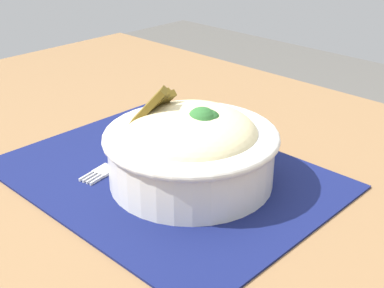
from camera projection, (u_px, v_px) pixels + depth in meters
name	position (u px, v px, depth m)	size (l,w,h in m)	color
table	(179.00, 225.00, 0.70)	(1.28, 0.84, 0.74)	olive
placemat	(166.00, 175.00, 0.67)	(0.40, 0.31, 0.00)	#11194C
bowl	(192.00, 146.00, 0.63)	(0.21, 0.21, 0.12)	silver
fork	(116.00, 164.00, 0.69)	(0.04, 0.13, 0.00)	#B6B6B6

